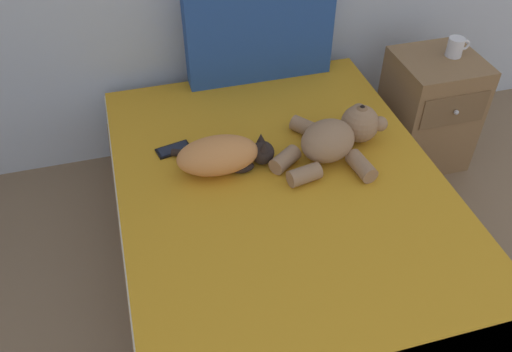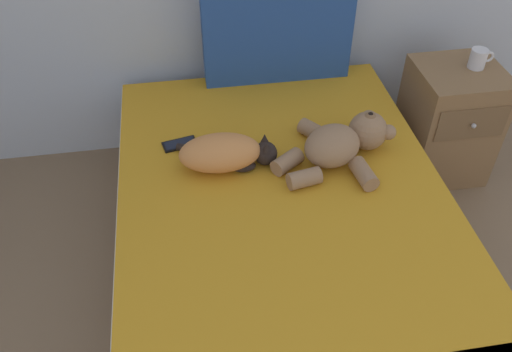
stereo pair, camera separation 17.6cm
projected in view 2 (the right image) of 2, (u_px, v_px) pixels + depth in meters
name	position (u px, v px, depth m)	size (l,w,h in m)	color
bed	(286.00, 246.00, 2.24)	(1.37, 2.04, 0.48)	olive
patterned_cushion	(277.00, 34.00, 2.62)	(0.73, 0.12, 0.48)	#264C99
cat	(225.00, 153.00, 2.20)	(0.42, 0.25, 0.15)	#D18447
teddy_bear	(342.00, 143.00, 2.25)	(0.56, 0.46, 0.18)	#937051
cell_phone	(180.00, 144.00, 2.35)	(0.16, 0.10, 0.01)	black
nightstand	(448.00, 122.00, 2.77)	(0.41, 0.43, 0.61)	olive
mug	(479.00, 58.00, 2.55)	(0.12, 0.08, 0.09)	silver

